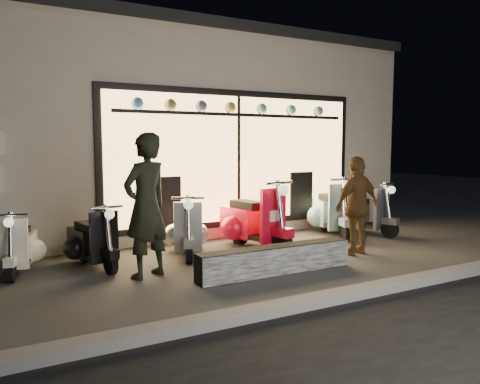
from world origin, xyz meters
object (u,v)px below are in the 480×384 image
object	(u,v)px
graffiti_barrier	(275,260)
man	(146,206)
scooter_red	(250,221)
woman	(357,206)
scooter_silver	(187,230)

from	to	relation	value
graffiti_barrier	man	xyz separation A→B (m)	(-1.65, 0.72, 0.80)
scooter_red	man	xyz separation A→B (m)	(-2.20, -0.98, 0.52)
man	scooter_red	bearing A→B (deg)	179.38
graffiti_barrier	scooter_red	distance (m)	1.81
man	woman	xyz separation A→B (m)	(3.48, -0.37, -0.18)
scooter_red	man	distance (m)	2.47
scooter_silver	graffiti_barrier	bearing A→B (deg)	-51.17
scooter_red	woman	distance (m)	1.90
graffiti_barrier	man	world-z (taller)	man
scooter_red	scooter_silver	bearing A→B (deg)	166.20
scooter_silver	man	bearing A→B (deg)	-114.43
scooter_silver	scooter_red	distance (m)	1.19
graffiti_barrier	man	bearing A→B (deg)	156.44
graffiti_barrier	scooter_silver	bearing A→B (deg)	109.42
man	scooter_silver	bearing A→B (deg)	-158.55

